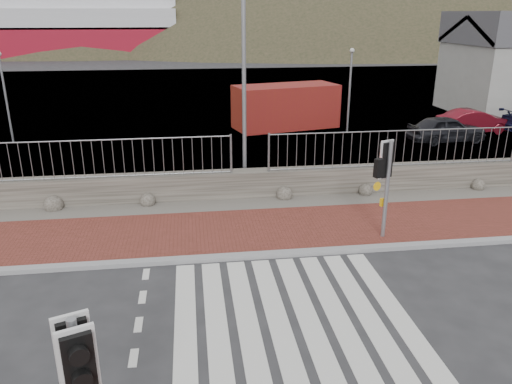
{
  "coord_description": "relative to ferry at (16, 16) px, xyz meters",
  "views": [
    {
      "loc": [
        -1.84,
        -7.94,
        5.68
      ],
      "look_at": [
        -0.37,
        3.0,
        1.72
      ],
      "focal_mm": 35.0,
      "sensor_mm": 36.0,
      "label": 1
    }
  ],
  "objects": [
    {
      "name": "ground",
      "position": [
        24.65,
        -67.9,
        -5.36
      ],
      "size": [
        220.0,
        220.0,
        0.0
      ],
      "primitive_type": "plane",
      "color": "#28282B",
      "rests_on": "ground"
    },
    {
      "name": "sidewalk_far",
      "position": [
        24.65,
        -63.4,
        -5.32
      ],
      "size": [
        40.0,
        3.0,
        0.08
      ],
      "primitive_type": "cube",
      "color": "brown",
      "rests_on": "ground"
    },
    {
      "name": "kerb_far",
      "position": [
        24.65,
        -64.9,
        -5.31
      ],
      "size": [
        40.0,
        0.25,
        0.12
      ],
      "primitive_type": "cube",
      "color": "gray",
      "rests_on": "ground"
    },
    {
      "name": "zebra_crossing",
      "position": [
        24.65,
        -67.9,
        -5.36
      ],
      "size": [
        4.62,
        5.6,
        0.01
      ],
      "color": "silver",
      "rests_on": "ground"
    },
    {
      "name": "gravel_strip",
      "position": [
        24.65,
        -61.4,
        -5.33
      ],
      "size": [
        40.0,
        1.5,
        0.06
      ],
      "primitive_type": "cube",
      "color": "#59544C",
      "rests_on": "ground"
    },
    {
      "name": "stone_wall",
      "position": [
        24.65,
        -60.6,
        -4.91
      ],
      "size": [
        40.0,
        0.6,
        0.9
      ],
      "primitive_type": "cube",
      "color": "#454139",
      "rests_on": "ground"
    },
    {
      "name": "railing",
      "position": [
        24.65,
        -60.75,
        -3.54
      ],
      "size": [
        18.07,
        0.07,
        1.22
      ],
      "color": "gray",
      "rests_on": "stone_wall"
    },
    {
      "name": "quay",
      "position": [
        24.65,
        -40.0,
        -5.36
      ],
      "size": [
        120.0,
        40.0,
        0.5
      ],
      "primitive_type": "cube",
      "color": "#4C4C4F",
      "rests_on": "ground"
    },
    {
      "name": "water",
      "position": [
        24.65,
        -5.0,
        -5.36
      ],
      "size": [
        220.0,
        50.0,
        0.05
      ],
      "primitive_type": "cube",
      "color": "#3F4C54",
      "rests_on": "ground"
    },
    {
      "name": "ferry",
      "position": [
        0.0,
        0.0,
        0.0
      ],
      "size": [
        50.0,
        16.0,
        20.0
      ],
      "color": "maroon",
      "rests_on": "ground"
    },
    {
      "name": "hills_backdrop",
      "position": [
        31.4,
        20.0,
        -28.42
      ],
      "size": [
        254.0,
        90.0,
        100.0
      ],
      "color": "#2C311D",
      "rests_on": "ground"
    },
    {
      "name": "traffic_signal_near",
      "position": [
        21.52,
        -71.29,
        -3.38
      ],
      "size": [
        0.45,
        0.36,
        2.75
      ],
      "rotation": [
        0.0,
        0.0,
        0.36
      ],
      "color": "gray",
      "rests_on": "ground"
    },
    {
      "name": "traffic_signal_far",
      "position": [
        27.74,
        -64.29,
        -3.41
      ],
      "size": [
        0.66,
        0.4,
        2.7
      ],
      "rotation": [
        0.0,
        0.0,
        3.49
      ],
      "color": "gray",
      "rests_on": "ground"
    },
    {
      "name": "streetlight",
      "position": [
        24.71,
        -59.85,
        -0.99
      ],
      "size": [
        1.58,
        0.73,
        7.76
      ],
      "rotation": [
        0.0,
        0.0,
        -0.37
      ],
      "color": "gray",
      "rests_on": "ground"
    },
    {
      "name": "shipping_container",
      "position": [
        27.81,
        -50.33,
        -4.26
      ],
      "size": [
        5.67,
        3.43,
        2.21
      ],
      "primitive_type": "cube",
      "rotation": [
        0.0,
        0.0,
        0.25
      ],
      "color": "maroon",
      "rests_on": "ground"
    },
    {
      "name": "car_a",
      "position": [
        34.62,
        -54.44,
        -4.75
      ],
      "size": [
        3.72,
        1.76,
        1.23
      ],
      "primitive_type": "imported",
      "rotation": [
        0.0,
        0.0,
        1.66
      ],
      "color": "black",
      "rests_on": "ground"
    },
    {
      "name": "car_b",
      "position": [
        36.92,
        -52.86,
        -4.77
      ],
      "size": [
        3.64,
        1.44,
        1.18
      ],
      "primitive_type": "imported",
      "rotation": [
        0.0,
        0.0,
        1.62
      ],
      "color": "#5E0D18",
      "rests_on": "ground"
    }
  ]
}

